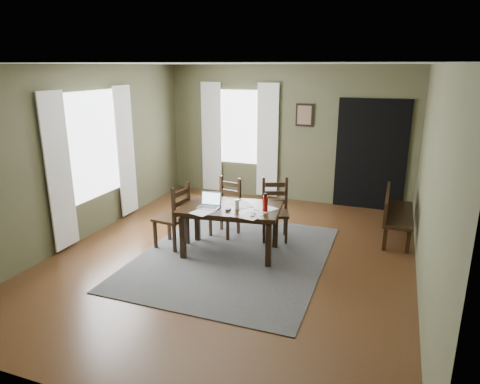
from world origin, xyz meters
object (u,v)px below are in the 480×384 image
at_px(chair_end, 174,217).
at_px(bench, 394,211).
at_px(chair_back_right, 275,210).
at_px(laptop, 210,203).
at_px(water_bottle, 265,203).
at_px(dining_table, 230,212).
at_px(chair_back_left, 226,208).

height_order(chair_end, bench, chair_end).
relative_size(chair_end, chair_back_right, 1.03).
height_order(laptop, water_bottle, water_bottle).
distance_m(chair_end, chair_back_right, 1.59).
xyz_separation_m(chair_back_right, bench, (1.78, 0.70, -0.02)).
distance_m(dining_table, water_bottle, 0.57).
bearing_deg(chair_back_left, chair_end, -115.66).
bearing_deg(bench, dining_table, 123.24).
bearing_deg(water_bottle, dining_table, 176.34).
bearing_deg(laptop, chair_end, 174.90).
relative_size(dining_table, chair_back_left, 1.64).
bearing_deg(laptop, dining_table, 21.07).
bearing_deg(chair_end, laptop, 94.61).
bearing_deg(dining_table, chair_back_right, 51.53).
relative_size(chair_back_left, bench, 0.70).
bearing_deg(chair_back_right, bench, 3.38).
distance_m(dining_table, laptop, 0.33).
bearing_deg(water_bottle, laptop, -173.92).
distance_m(chair_end, water_bottle, 1.46).
xyz_separation_m(chair_back_left, bench, (2.57, 0.81, -0.01)).
height_order(chair_back_left, water_bottle, water_bottle).
bearing_deg(chair_back_right, laptop, -147.62).
height_order(chair_back_right, water_bottle, water_bottle).
relative_size(chair_end, water_bottle, 3.87).
distance_m(laptop, water_bottle, 0.81).
xyz_separation_m(bench, laptop, (-2.50, -1.58, 0.33)).
height_order(dining_table, bench, bench).
height_order(chair_end, chair_back_left, chair_end).
bearing_deg(chair_back_right, chair_end, -165.35).
xyz_separation_m(chair_end, chair_back_left, (0.54, 0.75, -0.03)).
height_order(dining_table, water_bottle, water_bottle).
relative_size(chair_end, bench, 0.74).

